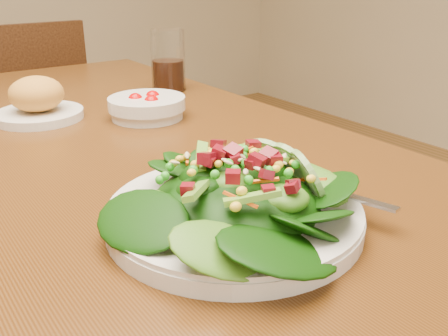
# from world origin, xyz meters

# --- Properties ---
(dining_table) EXTENTS (0.90, 1.40, 0.75)m
(dining_table) POSITION_xyz_m (0.00, 0.00, 0.65)
(dining_table) COLOR #4A2B10
(dining_table) RESTS_ON ground_plane
(chair_far) EXTENTS (0.40, 0.40, 0.86)m
(chair_far) POSITION_xyz_m (0.19, 1.02, 0.45)
(chair_far) COLOR #3F200E
(chair_far) RESTS_ON ground_plane
(salad_plate) EXTENTS (0.30, 0.30, 0.09)m
(salad_plate) POSITION_xyz_m (0.08, -0.38, 0.78)
(salad_plate) COLOR silver
(salad_plate) RESTS_ON dining_table
(bread_plate) EXTENTS (0.17, 0.17, 0.08)m
(bread_plate) POSITION_xyz_m (0.02, 0.18, 0.78)
(bread_plate) COLOR silver
(bread_plate) RESTS_ON dining_table
(tomato_bowl) EXTENTS (0.15, 0.15, 0.05)m
(tomato_bowl) POSITION_xyz_m (0.19, 0.06, 0.77)
(tomato_bowl) COLOR silver
(tomato_bowl) RESTS_ON dining_table
(drinking_glass) EXTENTS (0.08, 0.08, 0.14)m
(drinking_glass) POSITION_xyz_m (0.35, 0.25, 0.81)
(drinking_glass) COLOR silver
(drinking_glass) RESTS_ON dining_table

